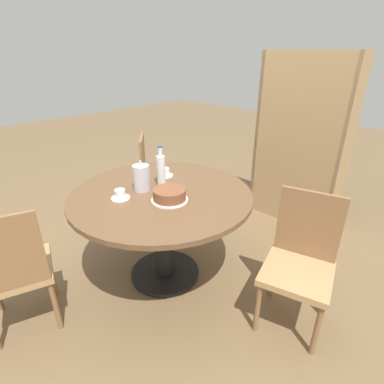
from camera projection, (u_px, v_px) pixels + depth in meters
name	position (u px, v px, depth m)	size (l,w,h in m)	color
ground_plane	(165.00, 274.00, 2.51)	(14.00, 14.00, 0.00)	brown
dining_table	(162.00, 212.00, 2.26)	(1.33, 1.33, 0.75)	black
chair_a	(156.00, 176.00, 3.22)	(0.59, 0.59, 0.91)	olive
chair_b	(14.00, 270.00, 1.84)	(0.53, 0.53, 0.91)	olive
chair_c	(300.00, 260.00, 1.92)	(0.52, 0.52, 0.91)	olive
bookshelf	(299.00, 142.00, 3.02)	(0.91, 0.28, 1.71)	tan
coffee_pot	(141.00, 177.00, 2.19)	(0.12, 0.12, 0.23)	silver
water_bottle	(161.00, 170.00, 2.25)	(0.07, 0.07, 0.32)	silver
cake_main	(170.00, 195.00, 2.06)	(0.26, 0.26, 0.09)	white
cup_a	(120.00, 195.00, 2.09)	(0.13, 0.13, 0.07)	white
cup_b	(165.00, 173.00, 2.47)	(0.13, 0.13, 0.07)	white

